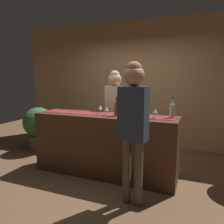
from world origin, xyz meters
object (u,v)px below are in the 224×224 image
at_px(wine_bottle_clear, 172,111).
at_px(customer_sipping, 133,117).
at_px(wine_glass_near_customer, 155,111).
at_px(wine_glass_far_end, 100,108).
at_px(potted_plant_tall, 39,126).
at_px(wine_glass_mid_counter, 106,109).
at_px(bartender, 115,106).
at_px(wine_bottle_amber, 117,109).

xyz_separation_m(wine_bottle_clear, customer_sipping, (-0.37, -0.74, -0.00)).
bearing_deg(wine_glass_near_customer, wine_bottle_clear, 22.13).
distance_m(wine_glass_far_end, potted_plant_tall, 1.91).
bearing_deg(wine_glass_mid_counter, wine_glass_near_customer, 4.20).
height_order(wine_glass_near_customer, customer_sipping, customer_sipping).
height_order(bartender, potted_plant_tall, bartender).
xyz_separation_m(wine_bottle_amber, potted_plant_tall, (-2.07, 0.62, -0.56)).
bearing_deg(wine_glass_mid_counter, customer_sipping, -44.01).
relative_size(wine_glass_near_customer, customer_sipping, 0.08).
height_order(wine_bottle_amber, wine_glass_near_customer, wine_bottle_amber).
distance_m(wine_glass_far_end, bartender, 0.55).
height_order(wine_glass_near_customer, potted_plant_tall, wine_glass_near_customer).
relative_size(wine_bottle_amber, wine_glass_near_customer, 2.10).
bearing_deg(wine_glass_mid_counter, wine_bottle_amber, 11.83).
bearing_deg(bartender, wine_bottle_clear, 143.77).
relative_size(wine_glass_near_customer, bartender, 0.08).
xyz_separation_m(wine_glass_near_customer, customer_sipping, (-0.14, -0.65, 0.01)).
relative_size(wine_glass_far_end, bartender, 0.08).
height_order(wine_bottle_amber, bartender, bartender).
distance_m(wine_bottle_amber, wine_glass_far_end, 0.33).
height_order(wine_bottle_clear, potted_plant_tall, wine_bottle_clear).
distance_m(wine_bottle_amber, wine_glass_mid_counter, 0.16).
bearing_deg(bartender, wine_bottle_amber, 102.56).
height_order(wine_glass_mid_counter, bartender, bartender).
bearing_deg(wine_glass_near_customer, wine_glass_far_end, 176.24).
xyz_separation_m(wine_glass_near_customer, potted_plant_tall, (-2.66, 0.60, -0.56)).
relative_size(wine_bottle_clear, customer_sipping, 0.17).
bearing_deg(wine_glass_near_customer, wine_bottle_amber, -177.91).
bearing_deg(wine_bottle_clear, bartender, 154.96).
distance_m(wine_bottle_clear, wine_glass_mid_counter, 1.00).
xyz_separation_m(wine_bottle_amber, wine_bottle_clear, (0.82, 0.12, 0.00)).
bearing_deg(customer_sipping, wine_bottle_amber, 132.07).
xyz_separation_m(customer_sipping, potted_plant_tall, (-2.52, 1.24, -0.56)).
relative_size(wine_glass_far_end, customer_sipping, 0.08).
bearing_deg(customer_sipping, wine_bottle_clear, 69.69).
distance_m(wine_bottle_amber, wine_glass_near_customer, 0.59).
xyz_separation_m(wine_glass_far_end, customer_sipping, (0.78, -0.71, 0.01)).
distance_m(wine_bottle_amber, potted_plant_tall, 2.23).
bearing_deg(wine_bottle_amber, wine_glass_mid_counter, -168.17).
distance_m(wine_glass_mid_counter, potted_plant_tall, 2.09).
bearing_deg(wine_glass_near_customer, bartender, 145.03).
relative_size(wine_glass_mid_counter, potted_plant_tall, 0.15).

